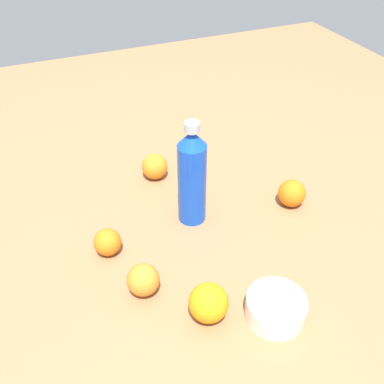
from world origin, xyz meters
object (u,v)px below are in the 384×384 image
object	(u,v)px
orange_0	(143,280)
orange_3	(292,193)
ceramic_bowl	(276,308)
orange_4	(155,166)
water_bottle	(192,176)
orange_2	(209,303)
orange_1	(107,241)

from	to	relation	value
orange_0	orange_3	bearing A→B (deg)	-164.30
ceramic_bowl	orange_3	bearing A→B (deg)	-127.72
orange_4	water_bottle	bearing A→B (deg)	97.96
orange_0	orange_3	world-z (taller)	orange_3
water_bottle	orange_3	world-z (taller)	water_bottle
water_bottle	orange_2	distance (m)	0.30
orange_2	orange_4	xyz separation A→B (m)	(-0.06, -0.47, -0.00)
water_bottle	orange_4	xyz separation A→B (m)	(0.03, -0.19, -0.09)
orange_0	orange_1	xyz separation A→B (m)	(0.04, -0.14, -0.00)
water_bottle	orange_3	size ratio (longest dim) A/B	3.83
orange_4	orange_3	bearing A→B (deg)	138.82
orange_0	water_bottle	bearing A→B (deg)	-136.29
orange_0	orange_1	distance (m)	0.14
water_bottle	orange_1	bearing A→B (deg)	67.14
orange_0	orange_4	world-z (taller)	orange_4
orange_1	orange_3	xyz separation A→B (m)	(-0.47, 0.02, 0.00)
orange_0	ceramic_bowl	size ratio (longest dim) A/B	0.58
water_bottle	orange_1	distance (m)	0.24
orange_1	water_bottle	bearing A→B (deg)	-171.70
orange_4	ceramic_bowl	bearing A→B (deg)	96.98
orange_0	ceramic_bowl	xyz separation A→B (m)	(-0.22, 0.16, -0.01)
orange_0	orange_4	distance (m)	0.40
ceramic_bowl	orange_2	bearing A→B (deg)	-23.19
orange_0	orange_1	bearing A→B (deg)	-74.06
orange_3	ceramic_bowl	bearing A→B (deg)	52.28
orange_4	ceramic_bowl	world-z (taller)	orange_4
water_bottle	orange_0	xyz separation A→B (m)	(0.18, 0.17, -0.09)
orange_0	orange_2	size ratio (longest dim) A/B	0.87
orange_3	ceramic_bowl	distance (m)	0.35
orange_2	ceramic_bowl	distance (m)	0.13
orange_3	orange_4	size ratio (longest dim) A/B	0.98
ceramic_bowl	water_bottle	bearing A→B (deg)	-83.61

